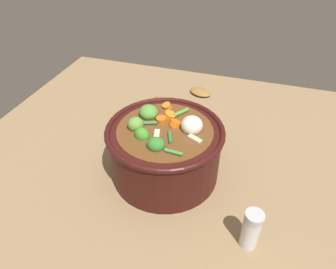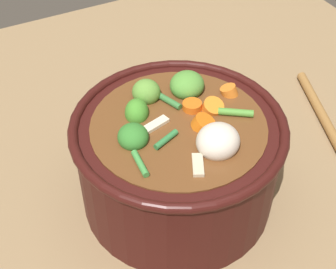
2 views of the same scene
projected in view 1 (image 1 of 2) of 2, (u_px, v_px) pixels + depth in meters
ground_plane at (165, 172)px, 0.75m from camera, size 1.10×1.10×0.00m
cooking_pot at (165, 150)px, 0.71m from camera, size 0.27×0.27×0.16m
wooden_spoon at (192, 97)px, 1.01m from camera, size 0.18×0.19×0.02m
salt_shaker at (251, 229)px, 0.57m from camera, size 0.04×0.04×0.09m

